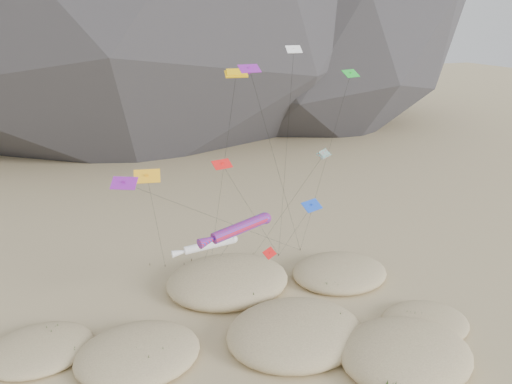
% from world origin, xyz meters
% --- Properties ---
extents(ground, '(500.00, 500.00, 0.00)m').
position_xyz_m(ground, '(0.00, 0.00, 0.00)').
color(ground, '#CCB789').
rests_on(ground, ground).
extents(dunes, '(50.32, 39.49, 3.95)m').
position_xyz_m(dunes, '(-0.88, 4.78, 0.74)').
color(dunes, '#CCB789').
rests_on(dunes, ground).
extents(dune_grass, '(40.19, 27.75, 1.51)m').
position_xyz_m(dune_grass, '(-1.05, 2.56, 0.83)').
color(dune_grass, black).
rests_on(dune_grass, ground).
extents(kite_stakes, '(21.44, 3.65, 0.30)m').
position_xyz_m(kite_stakes, '(1.20, 24.47, 0.15)').
color(kite_stakes, '#3F2D1E').
rests_on(kite_stakes, ground).
extents(rainbow_tube_kite, '(8.25, 19.52, 13.73)m').
position_xyz_m(rainbow_tube_kite, '(-2.39, 6.48, 12.80)').
color(rainbow_tube_kite, red).
rests_on(rainbow_tube_kite, ground).
extents(white_tube_kite, '(7.53, 11.49, 9.26)m').
position_xyz_m(white_tube_kite, '(-4.06, 12.50, 8.52)').
color(white_tube_kite, white).
rests_on(white_tube_kite, ground).
extents(orange_parafoil, '(2.45, 14.00, 27.36)m').
position_xyz_m(orange_parafoil, '(-0.05, 13.61, 26.50)').
color(orange_parafoil, '#F1B50C').
rests_on(orange_parafoil, ground).
extents(multi_parafoil, '(3.09, 16.56, 19.12)m').
position_xyz_m(multi_parafoil, '(8.04, 9.24, 18.40)').
color(multi_parafoil, red).
rests_on(multi_parafoil, ground).
extents(delta_kites, '(29.87, 18.72, 29.33)m').
position_xyz_m(delta_kites, '(-0.10, 12.02, 18.66)').
color(delta_kites, green).
rests_on(delta_kites, ground).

